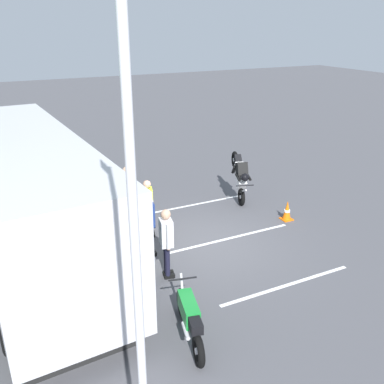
% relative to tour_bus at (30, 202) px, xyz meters
% --- Properties ---
extents(ground_plane, '(80.00, 80.00, 0.00)m').
position_rel_tour_bus_xyz_m(ground_plane, '(-1.17, -4.25, -1.64)').
color(ground_plane, '#4C4C51').
extents(tour_bus, '(9.34, 3.07, 3.25)m').
position_rel_tour_bus_xyz_m(tour_bus, '(0.00, 0.00, 0.00)').
color(tour_bus, silver).
rests_on(tour_bus, ground_plane).
extents(spectator_far_left, '(0.58, 0.37, 1.78)m').
position_rel_tour_bus_xyz_m(spectator_far_left, '(-2.23, -2.71, -0.58)').
color(spectator_far_left, black).
rests_on(spectator_far_left, ground_plane).
extents(spectator_left, '(0.58, 0.34, 1.78)m').
position_rel_tour_bus_xyz_m(spectator_left, '(-1.07, -2.69, -0.58)').
color(spectator_left, black).
rests_on(spectator_left, ground_plane).
extents(spectator_centre, '(0.57, 0.39, 1.71)m').
position_rel_tour_bus_xyz_m(spectator_centre, '(-0.03, -3.08, -0.62)').
color(spectator_centre, '#473823').
rests_on(spectator_centre, ground_plane).
extents(spectator_right, '(0.57, 0.39, 1.79)m').
position_rel_tour_bus_xyz_m(spectator_right, '(1.15, -2.88, -0.57)').
color(spectator_right, black).
rests_on(spectator_right, ground_plane).
extents(parked_motorcycle_silver, '(2.03, 0.73, 0.99)m').
position_rel_tour_bus_xyz_m(parked_motorcycle_silver, '(-4.42, -2.24, -1.16)').
color(parked_motorcycle_silver, black).
rests_on(parked_motorcycle_silver, ground_plane).
extents(stunt_motorcycle, '(1.95, 0.91, 1.70)m').
position_rel_tour_bus_xyz_m(stunt_motorcycle, '(0.98, -6.78, -0.64)').
color(stunt_motorcycle, black).
rests_on(stunt_motorcycle, ground_plane).
extents(flagpole, '(0.78, 0.36, 7.17)m').
position_rel_tour_bus_xyz_m(flagpole, '(-7.57, -0.22, 1.90)').
color(flagpole, silver).
rests_on(flagpole, ground_plane).
extents(traffic_cone, '(0.34, 0.34, 0.63)m').
position_rel_tour_bus_xyz_m(traffic_cone, '(-0.91, -7.35, -1.34)').
color(traffic_cone, orange).
rests_on(traffic_cone, ground_plane).
extents(bay_line_a, '(0.10, 3.66, 0.01)m').
position_rel_tour_bus_xyz_m(bay_line_a, '(-3.83, -5.10, -1.64)').
color(bay_line_a, white).
rests_on(bay_line_a, ground_plane).
extents(bay_line_b, '(0.10, 3.93, 0.01)m').
position_rel_tour_bus_xyz_m(bay_line_b, '(-1.20, -5.10, -1.64)').
color(bay_line_b, white).
rests_on(bay_line_b, ground_plane).
extents(bay_line_c, '(0.10, 4.17, 0.01)m').
position_rel_tour_bus_xyz_m(bay_line_c, '(1.42, -5.10, -1.64)').
color(bay_line_c, white).
rests_on(bay_line_c, ground_plane).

